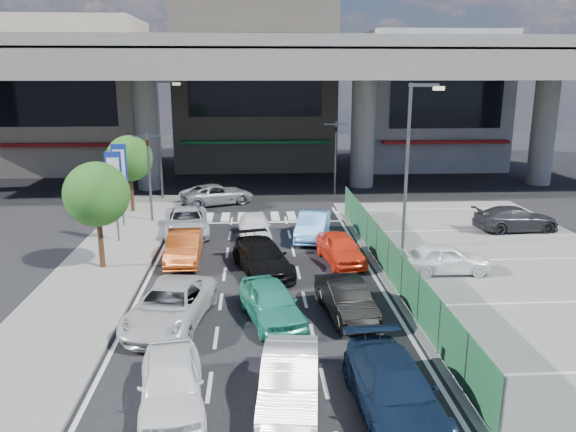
{
  "coord_description": "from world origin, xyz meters",
  "views": [
    {
      "loc": [
        -0.3,
        -19.97,
        8.42
      ],
      "look_at": [
        1.23,
        4.2,
        2.25
      ],
      "focal_mm": 35.0,
      "sensor_mm": 36.0,
      "label": 1
    }
  ],
  "objects": [
    {
      "name": "wagon_silver_front_left",
      "position": [
        -3.91,
        9.42,
        0.69
      ],
      "size": [
        2.89,
        5.21,
        1.38
      ],
      "primitive_type": "imported",
      "rotation": [
        0.0,
        0.0,
        0.12
      ],
      "color": "silver",
      "rests_on": "ground"
    },
    {
      "name": "parked_sedan_dgrey",
      "position": [
        13.99,
        8.81,
        0.72
      ],
      "size": [
        4.66,
        2.11,
        1.32
      ],
      "primitive_type": "imported",
      "rotation": [
        0.0,
        0.0,
        1.63
      ],
      "color": "#28282C",
      "rests_on": "parking_lot"
    },
    {
      "name": "taxi_orange_left",
      "position": [
        -3.51,
        4.89,
        0.69
      ],
      "size": [
        1.55,
        4.22,
        1.38
      ],
      "primitive_type": "imported",
      "rotation": [
        0.0,
        0.0,
        0.02
      ],
      "color": "#BA4816",
      "rests_on": "ground"
    },
    {
      "name": "street_lamp_right",
      "position": [
        7.17,
        6.0,
        4.77
      ],
      "size": [
        1.65,
        0.22,
        8.0
      ],
      "color": "#595B60",
      "rests_on": "ground"
    },
    {
      "name": "traffic_light_right",
      "position": [
        5.5,
        19.0,
        3.94
      ],
      "size": [
        1.6,
        1.24,
        5.2
      ],
      "color": "#595B60",
      "rests_on": "ground"
    },
    {
      "name": "building_center",
      "position": [
        0.0,
        32.97,
        7.49
      ],
      "size": [
        14.0,
        10.9,
        15.0
      ],
      "color": "gray",
      "rests_on": "ground"
    },
    {
      "name": "tree_far",
      "position": [
        -7.8,
        14.5,
        3.39
      ],
      "size": [
        2.8,
        2.8,
        4.8
      ],
      "color": "#382314",
      "rests_on": "ground"
    },
    {
      "name": "sedan_white_mid_left",
      "position": [
        -3.21,
        -1.88,
        0.69
      ],
      "size": [
        3.17,
        5.3,
        1.38
      ],
      "primitive_type": "imported",
      "rotation": [
        0.0,
        0.0,
        -0.19
      ],
      "color": "silver",
      "rests_on": "ground"
    },
    {
      "name": "taxi_orange_right",
      "position": [
        3.65,
        4.29,
        0.66
      ],
      "size": [
        2.14,
        4.07,
        1.32
      ],
      "primitive_type": "imported",
      "rotation": [
        0.0,
        0.0,
        0.16
      ],
      "color": "red",
      "rests_on": "ground"
    },
    {
      "name": "taxi_teal_mid",
      "position": [
        0.26,
        -1.82,
        0.69
      ],
      "size": [
        2.59,
        4.33,
        1.38
      ],
      "primitive_type": "imported",
      "rotation": [
        0.0,
        0.0,
        0.25
      ],
      "color": "teal",
      "rests_on": "ground"
    },
    {
      "name": "parking_lot",
      "position": [
        11.0,
        2.0,
        0.03
      ],
      "size": [
        12.0,
        28.0,
        0.06
      ],
      "primitive_type": "cube",
      "color": "#5F5F5D",
      "rests_on": "ground"
    },
    {
      "name": "signboard_far",
      "position": [
        -7.6,
        10.99,
        3.06
      ],
      "size": [
        0.8,
        0.14,
        4.7
      ],
      "color": "#595B60",
      "rests_on": "ground"
    },
    {
      "name": "sedan_black_mid",
      "position": [
        0.05,
        3.18,
        0.68
      ],
      "size": [
        3.02,
        5.04,
        1.37
      ],
      "primitive_type": "imported",
      "rotation": [
        0.0,
        0.0,
        0.25
      ],
      "color": "black",
      "rests_on": "ground"
    },
    {
      "name": "building_west",
      "position": [
        -16.0,
        31.97,
        6.49
      ],
      "size": [
        12.0,
        10.9,
        13.0
      ],
      "color": "gray",
      "rests_on": "ground"
    },
    {
      "name": "street_lamp_left",
      "position": [
        -6.33,
        18.0,
        4.77
      ],
      "size": [
        1.65,
        0.22,
        8.0
      ],
      "color": "#595B60",
      "rests_on": "ground"
    },
    {
      "name": "expressway",
      "position": [
        0.0,
        22.0,
        8.76
      ],
      "size": [
        64.0,
        14.0,
        10.75
      ],
      "color": "slate",
      "rests_on": "ground"
    },
    {
      "name": "sedan_white_front_mid",
      "position": [
        -0.26,
        8.16,
        0.69
      ],
      "size": [
        1.8,
        4.12,
        1.38
      ],
      "primitive_type": "imported",
      "rotation": [
        0.0,
        0.0,
        0.04
      ],
      "color": "white",
      "rests_on": "ground"
    },
    {
      "name": "crossing_wagon_silver",
      "position": [
        -2.7,
        16.53,
        0.67
      ],
      "size": [
        5.27,
        3.88,
        1.33
      ],
      "primitive_type": "imported",
      "rotation": [
        0.0,
        0.0,
        1.96
      ],
      "color": "#95979C",
      "rests_on": "ground"
    },
    {
      "name": "signboard_near",
      "position": [
        -7.2,
        7.99,
        3.06
      ],
      "size": [
        0.8,
        0.14,
        4.7
      ],
      "color": "#595B60",
      "rests_on": "ground"
    },
    {
      "name": "van_white_back_left",
      "position": [
        -2.49,
        -6.85,
        0.69
      ],
      "size": [
        2.18,
        4.24,
        1.38
      ],
      "primitive_type": "imported",
      "rotation": [
        0.0,
        0.0,
        0.14
      ],
      "color": "white",
      "rests_on": "ground"
    },
    {
      "name": "traffic_light_left",
      "position": [
        -6.2,
        12.0,
        3.94
      ],
      "size": [
        1.6,
        1.24,
        5.2
      ],
      "color": "#595B60",
      "rests_on": "ground"
    },
    {
      "name": "kei_truck_front_right",
      "position": [
        2.78,
        8.18,
        0.69
      ],
      "size": [
        2.37,
        4.41,
        1.38
      ],
      "primitive_type": "imported",
      "rotation": [
        0.0,
        0.0,
        -0.23
      ],
      "color": "#5B99E1",
      "rests_on": "ground"
    },
    {
      "name": "traffic_cone",
      "position": [
        6.77,
        3.55,
        0.44
      ],
      "size": [
        0.44,
        0.44,
        0.76
      ],
      "primitive_type": "cone",
      "rotation": [
        0.0,
        0.0,
        -0.15
      ],
      "color": "red",
      "rests_on": "parking_lot"
    },
    {
      "name": "tree_near",
      "position": [
        -7.0,
        4.0,
        3.39
      ],
      "size": [
        2.8,
        2.8,
        4.8
      ],
      "color": "#382314",
      "rests_on": "ground"
    },
    {
      "name": "building_east",
      "position": [
        16.0,
        31.97,
        5.99
      ],
      "size": [
        12.0,
        10.9,
        12.0
      ],
      "color": "gray",
      "rests_on": "ground"
    },
    {
      "name": "fence_run",
      "position": [
        5.3,
        1.0,
        0.9
      ],
      "size": [
        0.16,
        22.0,
        1.8
      ],
      "primitive_type": null,
      "color": "#1B512E",
      "rests_on": "ground"
    },
    {
      "name": "hatch_white_back_mid",
      "position": [
        0.57,
        -6.96,
        0.69
      ],
      "size": [
        1.9,
        4.3,
        1.37
      ],
      "primitive_type": "imported",
      "rotation": [
        0.0,
        0.0,
        -0.11
      ],
      "color": "white",
      "rests_on": "ground"
    },
    {
      "name": "ground",
      "position": [
        0.0,
        0.0,
        0.0
      ],
      "size": [
        120.0,
        120.0,
        0.0
      ],
      "primitive_type": "plane",
      "color": "black",
      "rests_on": "ground"
    },
    {
      "name": "minivan_navy_back",
      "position": [
        3.17,
        -7.53,
        0.69
      ],
      "size": [
        2.22,
        4.86,
        1.38
      ],
      "primitive_type": "imported",
      "rotation": [
        0.0,
        0.0,
        0.06
      ],
      "color": "#0F1D33",
      "rests_on": "ground"
    },
    {
      "name": "parked_sedan_white",
      "position": [
        7.91,
        2.47,
        0.71
      ],
      "size": [
        3.85,
        1.63,
        1.3
      ],
      "primitive_type": "imported",
      "rotation": [
        0.0,
        0.0,
        1.54
      ],
      "color": "white",
      "rests_on": "parking_lot"
    },
    {
      "name": "hatch_black_mid_right",
      "position": [
        2.94,
        -1.54,
        0.64
      ],
      "size": [
        1.91,
        4.07,
        1.29
      ],
      "primitive_type": "imported",
      "rotation": [
        0.0,
        0.0,
        0.14
      ],
      "color": "black",
      "rests_on": "ground"
    },
    {
      "name": "sidewalk_left",
      "position": [
        -7.0,
        4.0,
        0.06
      ],
      "size": [
        4.0,
        30.0,
        0.12
      ],
      "primitive_type": "cube",
      "color": "#5F5F5D",
      "rests_on": "ground"
    }
  ]
}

